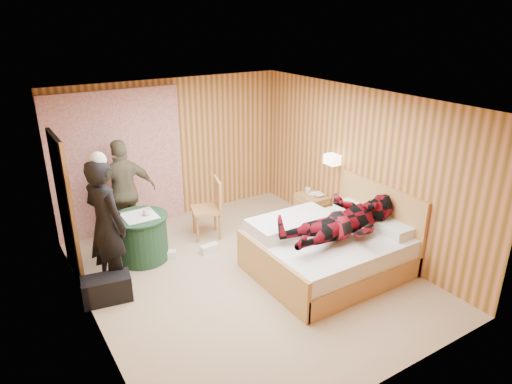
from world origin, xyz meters
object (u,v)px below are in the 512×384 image
man_on_bed (346,212)px  man_at_table (125,192)px  nightstand (312,209)px  chair_near (211,204)px  bed (330,249)px  woman_standing (106,225)px  chair_far (126,212)px  round_table (142,237)px  duffel_bag (107,289)px  wall_lamp (332,159)px

man_on_bed → man_at_table: bearing=130.0°
nightstand → chair_near: 1.82m
bed → woman_standing: size_ratio=1.15×
chair_far → man_on_bed: 3.50m
chair_far → round_table: bearing=-108.4°
man_on_bed → nightstand: bearing=65.6°
nightstand → duffel_bag: (-3.73, -0.44, -0.11)m
wall_lamp → nightstand: bearing=96.0°
wall_lamp → round_table: size_ratio=0.32×
wall_lamp → man_on_bed: man_on_bed is taller
duffel_bag → woman_standing: (0.17, 0.33, 0.75)m
chair_near → round_table: bearing=-68.0°
bed → chair_near: size_ratio=2.10×
bed → round_table: bed is taller
chair_near → woman_standing: woman_standing is taller
round_table → woman_standing: woman_standing is taller
chair_far → duffel_bag: bearing=-137.8°
duffel_bag → man_on_bed: bearing=-11.5°
round_table → duffel_bag: round_table is taller
nightstand → man_at_table: bearing=160.4°
bed → nightstand: 1.57m
wall_lamp → chair_far: bearing=154.8°
bed → nightstand: size_ratio=3.79×
round_table → man_on_bed: (2.24, -1.98, 0.64)m
round_table → woman_standing: size_ratio=0.44×
wall_lamp → round_table: wall_lamp is taller
woman_standing → duffel_bag: bearing=130.1°
nightstand → duffel_bag: bearing=-173.3°
woman_standing → chair_far: bearing=-49.9°
chair_near → duffel_bag: chair_near is taller
wall_lamp → nightstand: size_ratio=0.47×
chair_far → chair_near: chair_near is taller
wall_lamp → woman_standing: 3.64m
wall_lamp → chair_near: 2.12m
bed → round_table: bearing=141.6°
round_table → chair_far: chair_far is taller
wall_lamp → round_table: bearing=165.4°
round_table → man_at_table: (-0.00, 0.68, 0.50)m
wall_lamp → chair_far: wall_lamp is taller
bed → man_at_table: man_at_table is taller
wall_lamp → man_on_bed: 1.45m
wall_lamp → man_on_bed: (-0.77, -1.20, -0.30)m
wall_lamp → man_at_table: bearing=154.0°
round_table → man_on_bed: 3.06m
bed → chair_far: size_ratio=2.27×
nightstand → duffel_bag: size_ratio=0.91×
round_table → man_at_table: size_ratio=0.47×
wall_lamp → man_at_table: size_ratio=0.15×
nightstand → woman_standing: 3.62m
wall_lamp → woman_standing: bearing=175.1°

